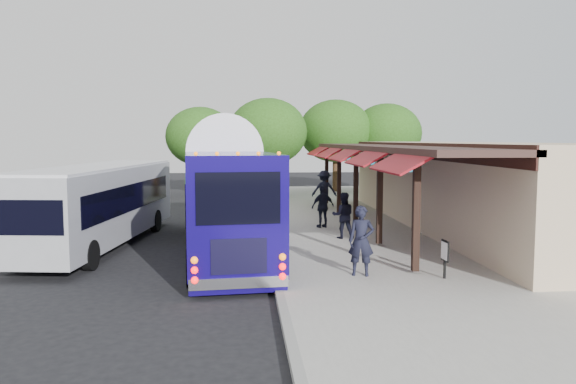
# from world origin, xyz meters

# --- Properties ---
(ground) EXTENTS (90.00, 90.00, 0.00)m
(ground) POSITION_xyz_m (0.00, 0.00, 0.00)
(ground) COLOR black
(ground) RESTS_ON ground
(sidewalk) EXTENTS (10.00, 40.00, 0.15)m
(sidewalk) POSITION_xyz_m (5.00, 4.00, 0.07)
(sidewalk) COLOR #9E9B93
(sidewalk) RESTS_ON ground
(curb) EXTENTS (0.20, 40.00, 0.16)m
(curb) POSITION_xyz_m (0.05, 4.00, 0.07)
(curb) COLOR gray
(curb) RESTS_ON ground
(station_shelter) EXTENTS (8.15, 20.00, 3.60)m
(station_shelter) POSITION_xyz_m (8.38, 4.00, 1.85)
(station_shelter) COLOR #C6B089
(station_shelter) RESTS_ON ground
(coach_bus) EXTENTS (3.47, 11.43, 3.60)m
(coach_bus) POSITION_xyz_m (-1.45, -0.00, 1.94)
(coach_bus) COLOR #13085F
(coach_bus) RESTS_ON ground
(city_bus) EXTENTS (3.50, 10.71, 2.83)m
(city_bus) POSITION_xyz_m (-5.76, 1.49, 1.56)
(city_bus) COLOR gray
(city_bus) RESTS_ON ground
(ped_a) EXTENTS (0.76, 0.60, 1.85)m
(ped_a) POSITION_xyz_m (2.30, -4.07, 1.08)
(ped_a) COLOR black
(ped_a) RESTS_ON sidewalk
(ped_b) EXTENTS (0.86, 0.69, 1.67)m
(ped_b) POSITION_xyz_m (2.82, 1.49, 0.99)
(ped_b) COLOR black
(ped_b) RESTS_ON sidewalk
(ped_c) EXTENTS (1.09, 0.76, 1.72)m
(ped_c) POSITION_xyz_m (2.44, 4.02, 1.01)
(ped_c) COLOR black
(ped_c) RESTS_ON sidewalk
(ped_d) EXTENTS (1.34, 0.85, 1.98)m
(ped_d) POSITION_xyz_m (3.40, 10.27, 1.14)
(ped_d) COLOR black
(ped_d) RESTS_ON sidewalk
(sign_board) EXTENTS (0.07, 0.45, 1.00)m
(sign_board) POSITION_xyz_m (4.38, -4.58, 0.82)
(sign_board) COLOR black
(sign_board) RESTS_ON sidewalk
(tree_left) EXTENTS (4.91, 4.91, 6.29)m
(tree_left) POSITION_xyz_m (0.76, 16.56, 4.19)
(tree_left) COLOR #382314
(tree_left) RESTS_ON ground
(tree_mid) EXTENTS (5.04, 5.04, 6.45)m
(tree_mid) POSITION_xyz_m (5.55, 19.87, 4.30)
(tree_mid) COLOR #382314
(tree_mid) RESTS_ON ground
(tree_right) EXTENTS (4.87, 4.87, 6.23)m
(tree_right) POSITION_xyz_m (9.21, 20.23, 4.15)
(tree_right) COLOR #382314
(tree_right) RESTS_ON ground
(tree_far) EXTENTS (4.59, 4.59, 5.88)m
(tree_far) POSITION_xyz_m (-3.59, 19.14, 3.92)
(tree_far) COLOR #382314
(tree_far) RESTS_ON ground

